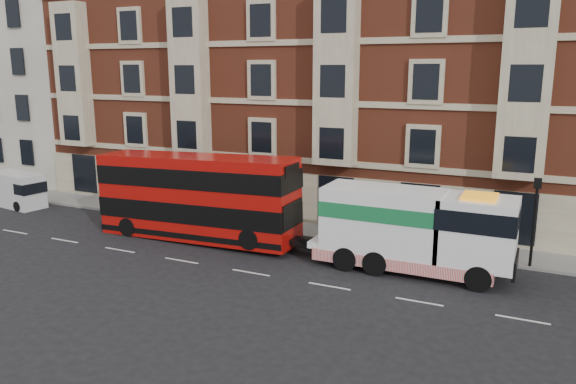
# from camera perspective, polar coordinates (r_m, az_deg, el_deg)

# --- Properties ---
(ground) EXTENTS (120.00, 120.00, 0.00)m
(ground) POSITION_cam_1_polar(r_m,az_deg,el_deg) (27.04, -3.79, -8.18)
(ground) COLOR black
(ground) RESTS_ON ground
(sidewalk) EXTENTS (90.00, 3.00, 0.15)m
(sidewalk) POSITION_cam_1_polar(r_m,az_deg,el_deg) (33.42, 2.43, -3.95)
(sidewalk) COLOR slate
(sidewalk) RESTS_ON ground
(victorian_terrace) EXTENTS (45.00, 12.00, 20.40)m
(victorian_terrace) POSITION_cam_1_polar(r_m,az_deg,el_deg) (38.93, 7.66, 13.18)
(victorian_terrace) COLOR brown
(victorian_terrace) RESTS_ON ground
(cream_block) EXTENTS (16.00, 10.00, 16.80)m
(cream_block) POSITION_cam_1_polar(r_m,az_deg,el_deg) (55.63, -24.83, 10.16)
(cream_block) COLOR beige
(cream_block) RESTS_ON ground
(lamp_post_west) EXTENTS (0.35, 0.15, 4.35)m
(lamp_post_west) POSITION_cam_1_polar(r_m,az_deg,el_deg) (34.40, -7.63, 0.89)
(lamp_post_west) COLOR black
(lamp_post_west) RESTS_ON sidewalk
(lamp_post_east) EXTENTS (0.35, 0.15, 4.35)m
(lamp_post_east) POSITION_cam_1_polar(r_m,az_deg,el_deg) (29.12, 23.77, -2.21)
(lamp_post_east) COLOR black
(lamp_post_east) RESTS_ON sidewalk
(double_decker_bus) EXTENTS (11.83, 2.72, 4.79)m
(double_decker_bus) POSITION_cam_1_polar(r_m,az_deg,el_deg) (31.80, -9.27, -0.38)
(double_decker_bus) COLOR #B00D09
(double_decker_bus) RESTS_ON ground
(tow_truck) EXTENTS (9.47, 2.80, 3.95)m
(tow_truck) POSITION_cam_1_polar(r_m,az_deg,el_deg) (27.17, 12.35, -3.70)
(tow_truck) COLOR white
(tow_truck) RESTS_ON ground
(box_van) EXTENTS (4.73, 2.44, 2.35)m
(box_van) POSITION_cam_1_polar(r_m,az_deg,el_deg) (43.73, -25.90, 0.19)
(box_van) COLOR silver
(box_van) RESTS_ON ground
(pedestrian) EXTENTS (0.65, 0.50, 1.57)m
(pedestrian) POSITION_cam_1_polar(r_m,az_deg,el_deg) (39.70, -17.65, -0.60)
(pedestrian) COLOR #181D30
(pedestrian) RESTS_ON sidewalk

